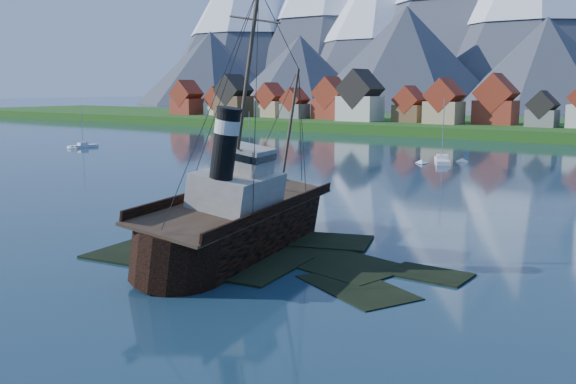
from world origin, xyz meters
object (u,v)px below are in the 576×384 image
Objects in this scene: tugboat_wreck at (248,216)px; sailboat_c at (442,161)px; sailboat_b at (83,147)px; sailboat_a at (250,157)px.

tugboat_wreck is 2.33× the size of sailboat_c.
sailboat_c is (81.50, 20.59, 0.04)m from sailboat_b.
tugboat_wreck reaches higher than sailboat_b.
tugboat_wreck reaches higher than sailboat_a.
sailboat_b is at bearing 138.68° from tugboat_wreck.
sailboat_a is at bearing 15.05° from sailboat_b.
tugboat_wreck is 73.95m from sailboat_a.
sailboat_b is at bearing 166.36° from sailboat_a.
sailboat_b is 0.82× the size of sailboat_c.
sailboat_b is 84.06m from sailboat_c.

